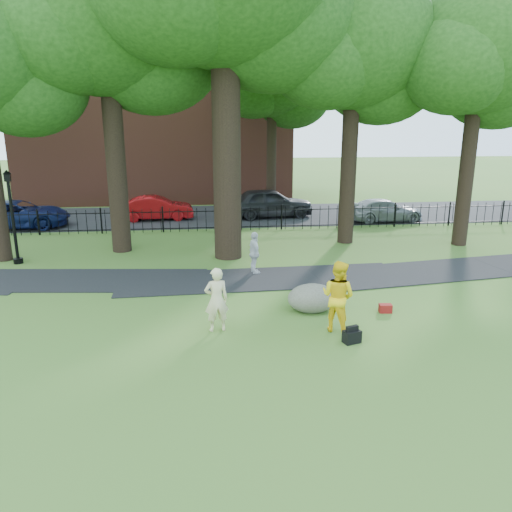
{
  "coord_description": "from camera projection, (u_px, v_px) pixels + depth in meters",
  "views": [
    {
      "loc": [
        -0.97,
        -12.82,
        5.51
      ],
      "look_at": [
        0.62,
        2.0,
        1.39
      ],
      "focal_mm": 35.0,
      "sensor_mm": 36.0,
      "label": 1
    }
  ],
  "objects": [
    {
      "name": "iron_fence",
      "position": [
        223.0,
        219.0,
        25.2
      ],
      "size": [
        44.0,
        0.04,
        1.2
      ],
      "color": "black",
      "rests_on": "ground"
    },
    {
      "name": "ground",
      "position": [
        242.0,
        324.0,
        13.85
      ],
      "size": [
        120.0,
        120.0,
        0.0
      ],
      "primitive_type": "plane",
      "color": "#3E6A25",
      "rests_on": "ground"
    },
    {
      "name": "red_sedan",
      "position": [
        156.0,
        208.0,
        27.91
      ],
      "size": [
        4.13,
        1.63,
        1.34
      ],
      "primitive_type": "imported",
      "rotation": [
        0.0,
        0.0,
        1.63
      ],
      "color": "maroon",
      "rests_on": "ground"
    },
    {
      "name": "red_bag",
      "position": [
        385.0,
        308.0,
        14.66
      ],
      "size": [
        0.38,
        0.26,
        0.25
      ],
      "primitive_type": "cube",
      "rotation": [
        0.0,
        0.0,
        -0.1
      ],
      "color": "maroon",
      "rests_on": "ground"
    },
    {
      "name": "silver_car",
      "position": [
        385.0,
        210.0,
        27.55
      ],
      "size": [
        4.34,
        2.04,
        1.23
      ],
      "primitive_type": "imported",
      "rotation": [
        0.0,
        0.0,
        1.65
      ],
      "color": "gray",
      "rests_on": "ground"
    },
    {
      "name": "backpack",
      "position": [
        352.0,
        337.0,
        12.66
      ],
      "size": [
        0.5,
        0.4,
        0.33
      ],
      "primitive_type": "cube",
      "rotation": [
        0.0,
        0.0,
        0.32
      ],
      "color": "black",
      "rests_on": "ground"
    },
    {
      "name": "navy_van",
      "position": [
        18.0,
        214.0,
        25.88
      ],
      "size": [
        5.2,
        2.57,
        1.42
      ],
      "primitive_type": "imported",
      "rotation": [
        0.0,
        0.0,
        1.61
      ],
      "color": "#0E1846",
      "rests_on": "ground"
    },
    {
      "name": "woman",
      "position": [
        216.0,
        300.0,
        13.2
      ],
      "size": [
        0.71,
        0.52,
        1.76
      ],
      "primitive_type": "imported",
      "rotation": [
        0.0,
        0.0,
        3.31
      ],
      "color": "beige",
      "rests_on": "ground"
    },
    {
      "name": "footpath",
      "position": [
        261.0,
        279.0,
        17.69
      ],
      "size": [
        36.07,
        3.85,
        0.03
      ],
      "primitive_type": "cube",
      "rotation": [
        0.0,
        0.0,
        0.03
      ],
      "color": "black",
      "rests_on": "ground"
    },
    {
      "name": "street",
      "position": [
        220.0,
        216.0,
        29.19
      ],
      "size": [
        80.0,
        7.0,
        0.02
      ],
      "primitive_type": "cube",
      "color": "black",
      "rests_on": "ground"
    },
    {
      "name": "lamppost",
      "position": [
        13.0,
        219.0,
        19.19
      ],
      "size": [
        0.36,
        0.36,
        3.66
      ],
      "rotation": [
        0.0,
        0.0,
        0.2
      ],
      "color": "black",
      "rests_on": "ground"
    },
    {
      "name": "pedestrian",
      "position": [
        254.0,
        253.0,
        18.14
      ],
      "size": [
        0.57,
        0.98,
        1.57
      ],
      "primitive_type": "imported",
      "rotation": [
        0.0,
        0.0,
        1.78
      ],
      "color": "silver",
      "rests_on": "ground"
    },
    {
      "name": "man",
      "position": [
        338.0,
        296.0,
        13.18
      ],
      "size": [
        1.19,
        1.19,
        1.95
      ],
      "primitive_type": "imported",
      "rotation": [
        0.0,
        0.0,
        2.37
      ],
      "color": "yellow",
      "rests_on": "ground"
    },
    {
      "name": "boulder",
      "position": [
        312.0,
        296.0,
        14.75
      ],
      "size": [
        1.72,
        1.48,
        0.86
      ],
      "primitive_type": "ellipsoid",
      "rotation": [
        0.0,
        0.0,
        -0.28
      ],
      "color": "slate",
      "rests_on": "ground"
    },
    {
      "name": "grey_car",
      "position": [
        269.0,
        203.0,
        28.65
      ],
      "size": [
        5.14,
        2.59,
        1.68
      ],
      "primitive_type": "imported",
      "rotation": [
        0.0,
        0.0,
        1.7
      ],
      "color": "black",
      "rests_on": "ground"
    },
    {
      "name": "tree_row",
      "position": [
        236.0,
        49.0,
        19.79
      ],
      "size": [
        26.82,
        7.96,
        12.42
      ],
      "color": "black",
      "rests_on": "ground"
    },
    {
      "name": "brick_building",
      "position": [
        157.0,
        111.0,
        34.85
      ],
      "size": [
        18.0,
        8.0,
        12.0
      ],
      "primitive_type": "cube",
      "color": "brown",
      "rests_on": "ground"
    }
  ]
}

